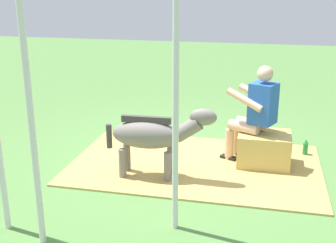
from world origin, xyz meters
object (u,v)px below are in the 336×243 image
(hay_bale, at_px, (264,150))
(soda_bottle, at_px, (305,148))
(person_seated, at_px, (254,111))
(tent_pole_mid, at_px, (31,121))
(pony_standing, at_px, (154,135))
(tent_pole_left, at_px, (176,113))

(hay_bale, xyz_separation_m, soda_bottle, (-0.56, -0.47, -0.10))
(person_seated, height_order, tent_pole_mid, tent_pole_mid)
(pony_standing, relative_size, tent_pole_mid, 0.57)
(hay_bale, xyz_separation_m, pony_standing, (1.31, 0.67, 0.33))
(person_seated, xyz_separation_m, pony_standing, (1.15, 0.72, -0.17))
(hay_bale, xyz_separation_m, tent_pole_left, (0.82, 1.74, 0.96))
(pony_standing, bearing_deg, soda_bottle, -148.51)
(tent_pole_left, xyz_separation_m, tent_pole_mid, (1.15, 0.52, 0.00))
(pony_standing, bearing_deg, tent_pole_left, 114.58)
(hay_bale, xyz_separation_m, tent_pole_mid, (1.96, 2.26, 0.96))
(person_seated, distance_m, pony_standing, 1.37)
(hay_bale, distance_m, person_seated, 0.53)
(soda_bottle, bearing_deg, pony_standing, 31.49)
(tent_pole_left, relative_size, tent_pole_mid, 1.00)
(hay_bale, distance_m, tent_pole_mid, 3.15)
(tent_pole_left, bearing_deg, hay_bale, -115.09)
(person_seated, distance_m, soda_bottle, 1.03)
(hay_bale, relative_size, person_seated, 0.50)
(hay_bale, height_order, tent_pole_left, tent_pole_left)
(tent_pole_mid, bearing_deg, tent_pole_left, -155.67)
(tent_pole_mid, bearing_deg, person_seated, -128.13)
(person_seated, height_order, pony_standing, person_seated)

